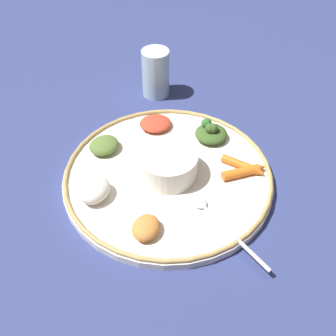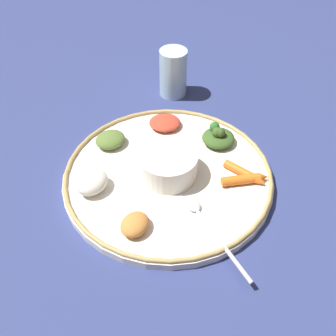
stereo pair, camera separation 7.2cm
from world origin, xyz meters
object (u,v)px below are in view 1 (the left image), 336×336
object	(u,v)px
greens_pile	(211,132)
drinking_glass	(156,76)
carrot_outer	(243,165)
center_bowl	(168,164)
carrot_near_spoon	(244,172)
spoon	(216,219)

from	to	relation	value
greens_pile	drinking_glass	bearing A→B (deg)	-78.31
carrot_outer	drinking_glass	xyz separation A→B (m)	(0.06, -0.31, 0.03)
center_bowl	drinking_glass	xyz separation A→B (m)	(-0.07, -0.27, 0.01)
carrot_near_spoon	drinking_glass	distance (m)	0.33
center_bowl	carrot_near_spoon	bearing A→B (deg)	158.25
greens_pile	carrot_outer	distance (m)	0.10
spoon	drinking_glass	world-z (taller)	drinking_glass
center_bowl	spoon	world-z (taller)	center_bowl
greens_pile	carrot_near_spoon	bearing A→B (deg)	96.50
center_bowl	spoon	size ratio (longest dim) A/B	0.59
spoon	carrot_outer	distance (m)	0.13
carrot_near_spoon	greens_pile	bearing A→B (deg)	-83.50
spoon	carrot_outer	bearing A→B (deg)	-136.56
greens_pile	carrot_outer	size ratio (longest dim) A/B	1.02
center_bowl	spoon	bearing A→B (deg)	105.96
spoon	carrot_near_spoon	size ratio (longest dim) A/B	2.07
spoon	carrot_near_spoon	xyz separation A→B (m)	(-0.09, -0.08, 0.00)
spoon	greens_pile	world-z (taller)	greens_pile
center_bowl	carrot_outer	distance (m)	0.14
greens_pile	spoon	bearing A→B (deg)	67.78
carrot_near_spoon	drinking_glass	size ratio (longest dim) A/B	0.79
spoon	drinking_glass	bearing A→B (deg)	-95.06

